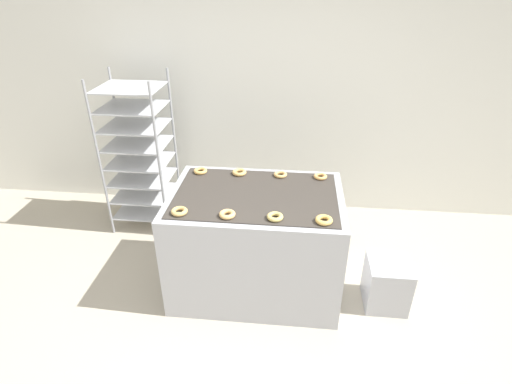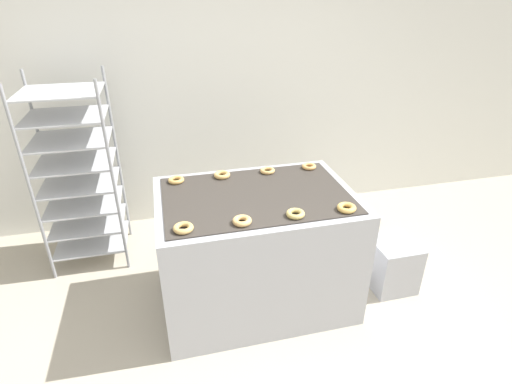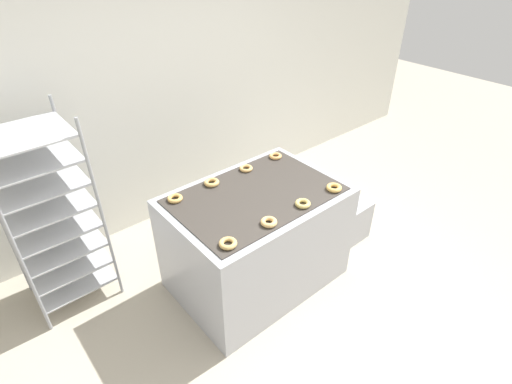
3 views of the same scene
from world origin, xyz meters
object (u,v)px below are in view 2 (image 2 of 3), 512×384
fryer_machine (256,249)px  donut_far_left (176,180)px  donut_near_midright (295,214)px  donut_near_right (347,208)px  donut_near_midleft (242,221)px  donut_far_right (309,166)px  donut_far_midright (267,171)px  baking_rack_cart (78,172)px  glaze_bin (392,264)px  donut_far_midleft (222,175)px  donut_near_left (183,228)px

fryer_machine → donut_far_left: 0.76m
donut_near_midright → donut_near_right: donut_near_right is taller
donut_near_midleft → donut_far_right: (0.67, 0.67, -0.00)m
donut_far_left → donut_far_midright: bearing=0.2°
donut_near_right → donut_far_right: (0.00, 0.67, -0.00)m
donut_near_midright → donut_far_left: (-0.68, 0.66, -0.00)m
donut_near_right → baking_rack_cart: bearing=145.6°
glaze_bin → donut_far_right: (-0.56, 0.46, 0.70)m
glaze_bin → donut_near_midright: size_ratio=3.50×
fryer_machine → donut_far_midleft: (-0.18, 0.33, 0.46)m
donut_near_left → donut_near_midleft: (0.34, -0.00, 0.00)m
donut_near_midleft → donut_near_right: same height
donut_far_midleft → donut_near_left: bearing=-116.9°
fryer_machine → donut_far_midleft: size_ratio=11.14×
fryer_machine → donut_far_midleft: bearing=117.8°
donut_far_midleft → donut_far_midright: 0.35m
fryer_machine → donut_near_left: 0.76m
fryer_machine → baking_rack_cart: 1.58m
donut_near_midleft → donut_far_midright: size_ratio=1.03×
fryer_machine → donut_far_midright: donut_far_midright is taller
glaze_bin → donut_far_midright: (-0.90, 0.46, 0.70)m
donut_far_right → donut_far_left: bearing=-179.9°
glaze_bin → donut_far_left: (-1.58, 0.46, 0.70)m
glaze_bin → donut_near_midleft: 1.44m
donut_near_midleft → donut_far_right: bearing=44.7°
baking_rack_cart → donut_near_midright: (1.43, -1.20, 0.10)m
donut_far_midleft → baking_rack_cart: bearing=153.7°
donut_near_left → donut_far_left: 0.66m
baking_rack_cart → donut_near_midleft: size_ratio=13.75×
donut_near_midleft → donut_far_midleft: size_ratio=0.95×
donut_near_midright → donut_far_midleft: donut_far_midleft is taller
fryer_machine → donut_near_midleft: (-0.17, -0.33, 0.46)m
donut_far_midright → donut_far_left: bearing=-179.8°
baking_rack_cart → donut_near_right: size_ratio=13.18×
donut_far_left → glaze_bin: bearing=-16.1°
donut_near_left → donut_far_midleft: 0.74m
glaze_bin → donut_near_right: (-0.57, -0.21, 0.71)m
fryer_machine → donut_far_midright: bearing=62.7°
donut_near_midleft → donut_far_right: 0.95m
glaze_bin → donut_far_midleft: size_ratio=3.33×
donut_near_right → donut_far_left: donut_near_right is taller
donut_far_right → fryer_machine: bearing=-146.7°
donut_near_right → donut_far_midright: size_ratio=1.08×
donut_near_midleft → donut_near_right: size_ratio=0.96×
baking_rack_cart → donut_near_midleft: bearing=-47.7°
donut_near_midleft → donut_near_midright: bearing=0.7°
donut_near_left → donut_far_right: size_ratio=1.08×
baking_rack_cart → donut_far_midright: baking_rack_cart is taller
glaze_bin → donut_far_midright: bearing=152.9°
baking_rack_cart → donut_near_midright: 1.87m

